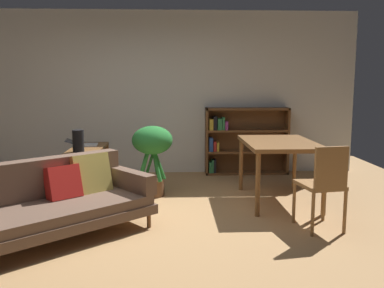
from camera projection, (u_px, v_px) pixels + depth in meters
ground_plane at (144, 224)px, 4.55m from camera, size 8.16×8.16×0.00m
back_wall_panel at (154, 93)px, 7.02m from camera, size 6.80×0.10×2.70m
fabric_couch at (52, 201)px, 4.17m from camera, size 2.01×1.90×0.77m
media_console at (88, 171)px, 5.82m from camera, size 0.43×1.15×0.63m
open_laptop at (84, 144)px, 5.99m from camera, size 0.47×0.35×0.09m
desk_speaker at (78, 141)px, 5.43m from camera, size 0.15×0.15×0.29m
potted_floor_plant at (152, 149)px, 5.61m from camera, size 0.54×0.54×0.96m
dining_table at (279, 147)px, 5.34m from camera, size 0.87×1.30×0.79m
dining_chair_near at (323, 182)px, 4.29m from camera, size 0.46×0.51×0.91m
bookshelf at (242, 140)px, 7.04m from camera, size 1.39×0.28×1.11m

